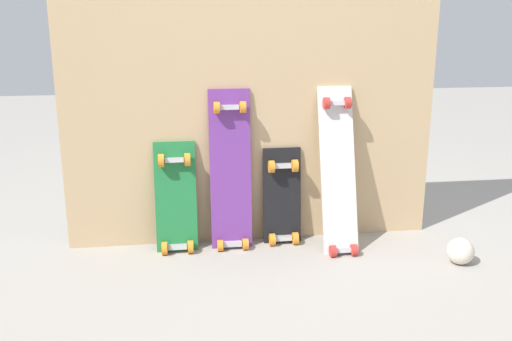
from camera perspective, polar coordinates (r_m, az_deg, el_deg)
ground_plane at (r=3.05m, az=-0.18°, el=-7.16°), size 12.00×12.00×0.00m
plywood_wall_panel at (r=2.90m, az=-0.39°, el=10.06°), size 1.91×0.04×1.80m
skateboard_green at (r=2.92m, az=-7.97°, el=-3.24°), size 0.21×0.18×0.61m
skateboard_purple at (r=2.90m, az=-2.53°, el=-0.58°), size 0.21×0.17×0.87m
skateboard_black at (r=2.99m, az=2.64°, el=-3.12°), size 0.20×0.14×0.56m
skateboard_white at (r=2.92m, az=8.20°, el=-0.61°), size 0.18×0.32×0.88m
rubber_ball at (r=2.95m, az=19.69°, el=-7.55°), size 0.13×0.13×0.13m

